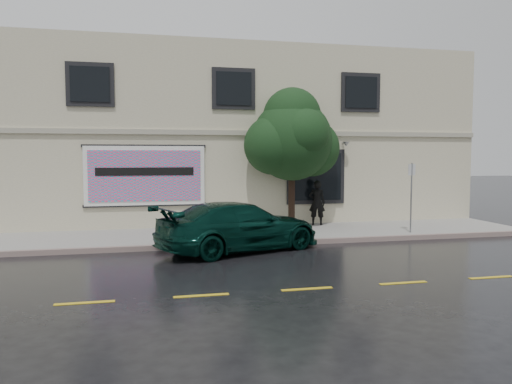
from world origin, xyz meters
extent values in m
plane|color=black|center=(0.00, 0.00, 0.00)|extent=(90.00, 90.00, 0.00)
cube|color=#999690|center=(0.00, 3.25, 0.07)|extent=(20.00, 3.50, 0.15)
cube|color=gray|center=(0.00, 1.50, 0.07)|extent=(20.00, 0.18, 0.16)
cube|color=gold|center=(0.00, -3.50, 0.01)|extent=(19.00, 0.12, 0.01)
cube|color=beige|center=(0.00, 9.00, 3.50)|extent=(20.00, 8.00, 7.00)
cube|color=#9E9984|center=(0.00, 4.96, 3.60)|extent=(20.00, 0.12, 0.18)
cube|color=black|center=(3.20, 4.96, 1.95)|extent=(2.30, 0.10, 2.10)
cube|color=black|center=(3.20, 4.90, 1.95)|extent=(2.00, 0.05, 1.80)
cube|color=black|center=(-5.00, 4.90, 5.20)|extent=(1.30, 0.05, 1.20)
cube|color=black|center=(0.00, 4.90, 5.20)|extent=(1.30, 0.05, 1.20)
cube|color=black|center=(5.00, 4.90, 5.20)|extent=(1.30, 0.05, 1.20)
cube|color=white|center=(-3.20, 4.93, 2.05)|extent=(4.20, 0.06, 2.10)
cube|color=#FF387A|center=(-3.20, 4.89, 2.05)|extent=(3.90, 0.04, 1.80)
cube|color=black|center=(-3.20, 4.96, 1.00)|extent=(4.30, 0.10, 0.10)
cube|color=black|center=(-3.20, 4.96, 3.10)|extent=(4.30, 0.10, 0.10)
cube|color=black|center=(-3.20, 4.86, 2.20)|extent=(3.40, 0.02, 0.28)
imported|color=black|center=(-0.58, 0.90, 0.72)|extent=(5.38, 3.78, 1.43)
imported|color=black|center=(3.09, 4.49, 0.99)|extent=(0.73, 0.62, 1.68)
imported|color=black|center=(3.09, 4.49, 2.20)|extent=(1.25, 1.25, 0.73)
cylinder|color=black|center=(2.00, 4.20, 1.27)|extent=(0.24, 0.24, 2.23)
sphere|color=black|center=(2.00, 4.20, 3.32)|extent=(2.93, 2.93, 2.93)
cylinder|color=silver|center=(-1.50, 1.80, 0.19)|extent=(0.30, 0.30, 0.08)
cylinder|color=silver|center=(-1.50, 1.80, 0.51)|extent=(0.22, 0.22, 0.55)
sphere|color=silver|center=(-1.50, 1.80, 0.82)|extent=(0.22, 0.22, 0.22)
cylinder|color=silver|center=(-1.50, 1.80, 0.53)|extent=(0.32, 0.10, 0.10)
cylinder|color=gray|center=(5.58, 2.05, 1.33)|extent=(0.05, 0.05, 2.36)
cube|color=silver|center=(5.58, 2.05, 2.29)|extent=(0.29, 0.07, 0.38)
camera|label=1|loc=(-3.30, -13.19, 2.78)|focal=35.00mm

